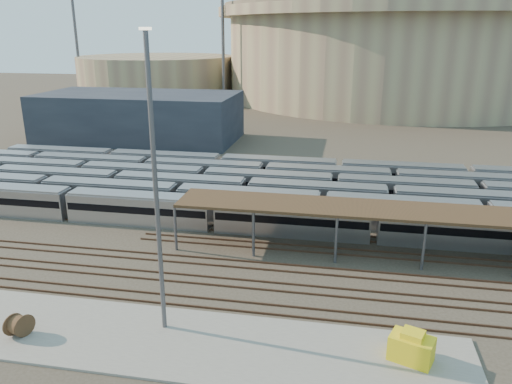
% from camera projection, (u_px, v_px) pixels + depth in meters
% --- Properties ---
extents(ground, '(420.00, 420.00, 0.00)m').
position_uv_depth(ground, '(246.00, 261.00, 51.86)').
color(ground, '#383026').
rests_on(ground, ground).
extents(apron, '(50.00, 9.00, 0.20)m').
position_uv_depth(apron, '(143.00, 338.00, 38.70)').
color(apron, gray).
rests_on(apron, ground).
extents(subway_trains, '(126.23, 23.90, 3.60)m').
position_uv_depth(subway_trains, '(289.00, 192.00, 68.22)').
color(subway_trains, '#A9A8AD').
rests_on(subway_trains, ground).
extents(inspection_shed, '(60.30, 6.00, 5.30)m').
position_uv_depth(inspection_shed, '(467.00, 217.00, 50.19)').
color(inspection_shed, '#504F53').
rests_on(inspection_shed, ground).
extents(empty_tracks, '(170.00, 9.62, 0.18)m').
position_uv_depth(empty_tracks, '(235.00, 283.00, 47.16)').
color(empty_tracks, '#4C3323').
rests_on(empty_tracks, ground).
extents(stadium, '(124.00, 124.00, 32.50)m').
position_uv_depth(stadium, '(398.00, 49.00, 173.20)').
color(stadium, gray).
rests_on(stadium, ground).
extents(secondary_arena, '(56.00, 56.00, 14.00)m').
position_uv_depth(secondary_arena, '(157.00, 76.00, 181.74)').
color(secondary_arena, gray).
rests_on(secondary_arena, ground).
extents(service_building, '(42.00, 20.00, 10.00)m').
position_uv_depth(service_building, '(139.00, 117.00, 107.88)').
color(service_building, '#1E232D').
rests_on(service_building, ground).
extents(floodlight_0, '(4.00, 1.00, 38.40)m').
position_uv_depth(floodlight_0, '(223.00, 38.00, 153.55)').
color(floodlight_0, '#504F53').
rests_on(floodlight_0, ground).
extents(floodlight_1, '(4.00, 1.00, 38.40)m').
position_uv_depth(floodlight_1, '(76.00, 37.00, 172.58)').
color(floodlight_1, '#504F53').
rests_on(floodlight_1, ground).
extents(floodlight_3, '(4.00, 1.00, 38.40)m').
position_uv_depth(floodlight_3, '(303.00, 36.00, 196.76)').
color(floodlight_3, '#504F53').
rests_on(floodlight_3, ground).
extents(cable_reel_east, '(1.59, 2.04, 1.80)m').
position_uv_depth(cable_reel_east, '(19.00, 325.00, 38.61)').
color(cable_reel_east, brown).
rests_on(cable_reel_east, apron).
extents(yard_light_pole, '(0.82, 0.36, 22.86)m').
position_uv_depth(yard_light_pole, '(156.00, 190.00, 36.47)').
color(yard_light_pole, '#504F53').
rests_on(yard_light_pole, apron).
extents(yellow_equipment, '(3.49, 2.84, 1.88)m').
position_uv_depth(yellow_equipment, '(411.00, 349.00, 35.71)').
color(yellow_equipment, yellow).
rests_on(yellow_equipment, apron).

